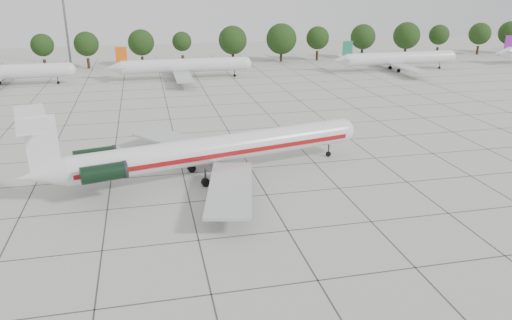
# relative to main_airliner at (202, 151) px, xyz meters

# --- Properties ---
(ground) EXTENTS (260.00, 260.00, 0.00)m
(ground) POSITION_rel_main_airliner_xyz_m (5.86, -6.16, -3.22)
(ground) COLOR #B5B5AD
(ground) RESTS_ON ground
(apron_joints) EXTENTS (170.00, 170.00, 0.02)m
(apron_joints) POSITION_rel_main_airliner_xyz_m (5.86, 8.84, -3.21)
(apron_joints) COLOR #383838
(apron_joints) RESTS_ON ground
(main_airliner) EXTENTS (38.44, 29.80, 9.12)m
(main_airliner) POSITION_rel_main_airliner_xyz_m (0.00, 0.00, 0.00)
(main_airliner) COLOR silver
(main_airliner) RESTS_ON ground
(bg_airliner_c) EXTENTS (28.24, 27.20, 7.40)m
(bg_airliner_c) POSITION_rel_main_airliner_xyz_m (3.07, 59.59, -0.31)
(bg_airliner_c) COLOR silver
(bg_airliner_c) RESTS_ON ground
(bg_airliner_d) EXTENTS (28.24, 27.20, 7.40)m
(bg_airliner_d) POSITION_rel_main_airliner_xyz_m (54.62, 58.89, -0.31)
(bg_airliner_d) COLOR silver
(bg_airliner_d) RESTS_ON ground
(tree_line) EXTENTS (249.86, 8.44, 10.22)m
(tree_line) POSITION_rel_main_airliner_xyz_m (-5.83, 78.84, 2.76)
(tree_line) COLOR #332114
(tree_line) RESTS_ON ground
(floodlight_mast) EXTENTS (1.60, 1.60, 25.45)m
(floodlight_mast) POSITION_rel_main_airliner_xyz_m (-24.14, 85.84, 11.06)
(floodlight_mast) COLOR slate
(floodlight_mast) RESTS_ON ground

